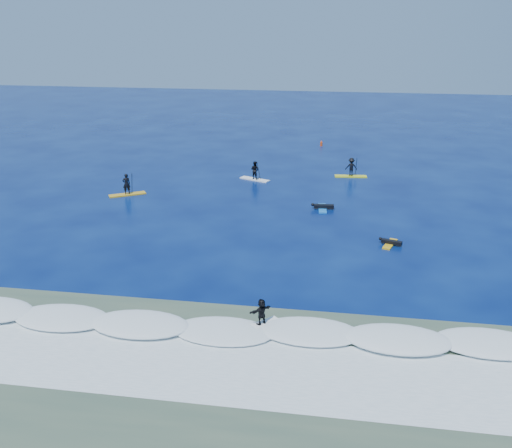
% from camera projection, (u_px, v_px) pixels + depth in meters
% --- Properties ---
extents(ground, '(160.00, 160.00, 0.00)m').
position_uv_depth(ground, '(242.00, 248.00, 36.30)').
color(ground, '#030F45').
rests_on(ground, ground).
extents(shallow_water, '(90.00, 13.00, 0.01)m').
position_uv_depth(shallow_water, '(180.00, 378.00, 23.32)').
color(shallow_water, '#3B5040').
rests_on(shallow_water, ground).
extents(breaking_wave, '(40.00, 6.00, 0.30)m').
position_uv_depth(breaking_wave, '(204.00, 328.00, 27.03)').
color(breaking_wave, white).
rests_on(breaking_wave, ground).
extents(whitewater, '(34.00, 5.00, 0.02)m').
position_uv_depth(whitewater, '(187.00, 364.00, 24.25)').
color(whitewater, silver).
rests_on(whitewater, ground).
extents(sup_paddler_left, '(2.93, 2.21, 2.09)m').
position_uv_depth(sup_paddler_left, '(127.00, 187.00, 46.77)').
color(sup_paddler_left, gold).
rests_on(sup_paddler_left, ground).
extents(sup_paddler_center, '(2.86, 1.79, 1.98)m').
position_uv_depth(sup_paddler_center, '(255.00, 172.00, 51.04)').
color(sup_paddler_center, white).
rests_on(sup_paddler_center, ground).
extents(sup_paddler_right, '(2.96, 0.99, 2.04)m').
position_uv_depth(sup_paddler_right, '(351.00, 168.00, 52.00)').
color(sup_paddler_right, yellow).
rests_on(sup_paddler_right, ground).
extents(prone_paddler_near, '(1.49, 1.97, 0.40)m').
position_uv_depth(prone_paddler_near, '(390.00, 243.00, 36.80)').
color(prone_paddler_near, gold).
rests_on(prone_paddler_near, ground).
extents(prone_paddler_far, '(1.76, 2.24, 0.46)m').
position_uv_depth(prone_paddler_far, '(323.00, 207.00, 43.56)').
color(prone_paddler_far, blue).
rests_on(prone_paddler_far, ground).
extents(wave_surfer, '(1.73, 1.71, 1.38)m').
position_uv_depth(wave_surfer, '(261.00, 314.00, 26.78)').
color(wave_surfer, white).
rests_on(wave_surfer, breaking_wave).
extents(marker_buoy, '(0.28, 0.28, 0.68)m').
position_uv_depth(marker_buoy, '(321.00, 144.00, 64.34)').
color(marker_buoy, '#D94313').
rests_on(marker_buoy, ground).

